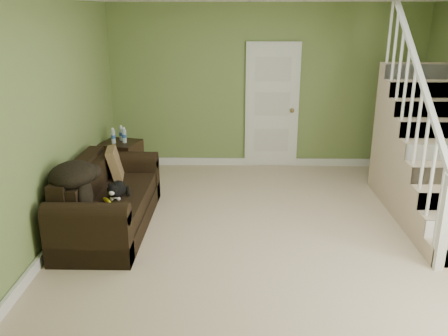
{
  "coord_description": "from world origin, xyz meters",
  "views": [
    {
      "loc": [
        -0.51,
        -4.88,
        2.48
      ],
      "look_at": [
        -0.62,
        0.22,
        0.78
      ],
      "focal_mm": 38.0,
      "sensor_mm": 36.0,
      "label": 1
    }
  ],
  "objects_px": {
    "cat": "(117,190)",
    "banana": "(107,200)",
    "side_table": "(122,161)",
    "sofa": "(107,204)"
  },
  "relations": [
    {
      "from": "side_table",
      "to": "banana",
      "type": "distance_m",
      "value": 1.9
    },
    {
      "from": "side_table",
      "to": "cat",
      "type": "xyz_separation_m",
      "value": [
        0.35,
        -1.72,
        0.21
      ]
    },
    {
      "from": "side_table",
      "to": "banana",
      "type": "relative_size",
      "value": 4.71
    },
    {
      "from": "cat",
      "to": "banana",
      "type": "xyz_separation_m",
      "value": [
        -0.08,
        -0.15,
        -0.07
      ]
    },
    {
      "from": "cat",
      "to": "banana",
      "type": "distance_m",
      "value": 0.18
    },
    {
      "from": "side_table",
      "to": "cat",
      "type": "height_order",
      "value": "side_table"
    },
    {
      "from": "sofa",
      "to": "cat",
      "type": "relative_size",
      "value": 3.93
    },
    {
      "from": "sofa",
      "to": "side_table",
      "type": "xyz_separation_m",
      "value": [
        -0.19,
        1.6,
        0.02
      ]
    },
    {
      "from": "side_table",
      "to": "sofa",
      "type": "bearing_deg",
      "value": -83.27
    },
    {
      "from": "cat",
      "to": "banana",
      "type": "bearing_deg",
      "value": -116.68
    }
  ]
}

